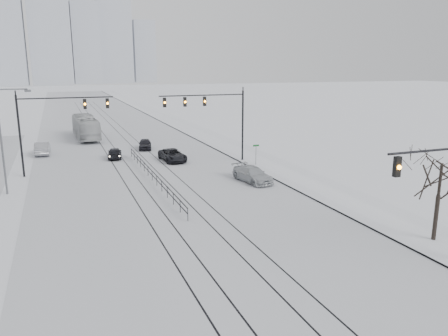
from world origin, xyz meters
TOP-DOWN VIEW (x-y plane):
  - road at (0.00, 60.00)m, footprint 22.00×260.00m
  - sidewalk_east at (13.50, 60.00)m, footprint 5.00×260.00m
  - curb at (11.05, 60.00)m, footprint 0.10×260.00m
  - tram_rails at (-0.00, 40.00)m, footprint 5.30×180.00m
  - skyline at (5.02, 273.63)m, footprint 96.00×48.00m
  - traffic_mast_ne at (8.15, 34.99)m, footprint 9.60×0.37m
  - traffic_mast_nw at (-8.52, 36.00)m, footprint 9.10×0.37m
  - street_light_west at (-12.20, 30.00)m, footprint 2.73×0.25m
  - bare_tree at (13.20, 9.00)m, footprint 4.40×4.40m
  - median_fence at (0.00, 30.00)m, footprint 0.06×24.00m
  - street_sign at (11.80, 32.00)m, footprint 0.70×0.06m
  - sedan_sb_inner at (-2.00, 41.67)m, footprint 2.06×4.04m
  - sedan_sb_outer at (-10.00, 47.30)m, footprint 1.80×4.78m
  - sedan_nb_front at (4.02, 37.82)m, footprint 2.59×5.09m
  - sedan_nb_right at (8.71, 26.13)m, footprint 2.77×5.21m
  - sedan_nb_far at (2.48, 46.30)m, footprint 2.34×4.20m
  - box_truck at (-4.11, 58.14)m, footprint 3.36×12.29m

SIDE VIEW (x-z plane):
  - road at x=0.00m, z-range 0.00..0.02m
  - tram_rails at x=0.00m, z-range 0.02..0.03m
  - curb at x=11.05m, z-range 0.00..0.12m
  - sidewalk_east at x=13.50m, z-range 0.00..0.16m
  - median_fence at x=0.00m, z-range 0.03..1.03m
  - sedan_sb_inner at x=-2.00m, z-range 0.00..1.32m
  - sedan_nb_far at x=2.48m, z-range 0.00..1.35m
  - sedan_nb_front at x=4.02m, z-range 0.00..1.38m
  - sedan_nb_right at x=8.71m, z-range 0.00..1.44m
  - sedan_sb_outer at x=-10.00m, z-range 0.00..1.56m
  - street_sign at x=11.80m, z-range 0.41..2.81m
  - box_truck at x=-4.11m, z-range 0.00..3.39m
  - bare_tree at x=13.20m, z-range 1.44..7.54m
  - street_light_west at x=-12.20m, z-range 0.71..9.71m
  - traffic_mast_nw at x=-8.52m, z-range 1.57..9.57m
  - traffic_mast_ne at x=8.15m, z-range 1.76..9.76m
  - skyline at x=5.02m, z-range -5.35..66.65m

